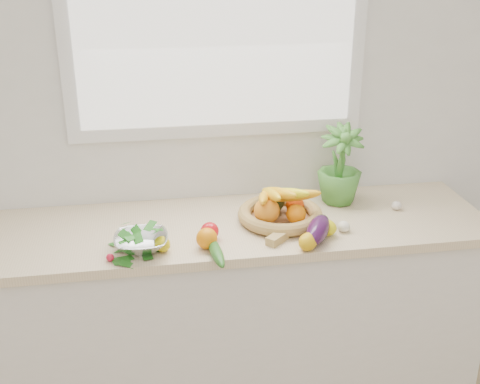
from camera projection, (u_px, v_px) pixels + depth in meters
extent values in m
cube|color=white|center=(217.00, 102.00, 2.65)|extent=(4.50, 0.02, 2.70)
cube|color=silver|center=(228.00, 316.00, 2.73)|extent=(2.20, 0.58, 0.86)
cube|color=beige|center=(228.00, 228.00, 2.56)|extent=(2.24, 0.62, 0.04)
cube|color=white|center=(216.00, 8.00, 2.48)|extent=(1.30, 0.03, 1.10)
cube|color=white|center=(217.00, 9.00, 2.46)|extent=(1.18, 0.01, 0.98)
sphere|color=orange|center=(207.00, 238.00, 2.33)|extent=(0.10, 0.10, 0.08)
ellipsoid|color=#D4BB0B|center=(162.00, 244.00, 2.31)|extent=(0.08, 0.09, 0.06)
ellipsoid|color=#D69E0B|center=(308.00, 242.00, 2.32)|extent=(0.11, 0.11, 0.07)
ellipsoid|color=#D5CC0B|center=(326.00, 227.00, 2.44)|extent=(0.11, 0.11, 0.07)
sphere|color=red|center=(210.00, 231.00, 2.40)|extent=(0.09, 0.09, 0.07)
cube|color=tan|center=(277.00, 238.00, 2.39)|extent=(0.11, 0.10, 0.03)
ellipsoid|color=silver|center=(296.00, 221.00, 2.53)|extent=(0.06, 0.06, 0.04)
ellipsoid|color=beige|center=(397.00, 206.00, 2.67)|extent=(0.06, 0.06, 0.04)
ellipsoid|color=white|center=(344.00, 226.00, 2.47)|extent=(0.06, 0.06, 0.04)
ellipsoid|color=#310E36|center=(318.00, 230.00, 2.40)|extent=(0.18, 0.24, 0.09)
ellipsoid|color=#2A5E1B|center=(216.00, 252.00, 2.27)|extent=(0.06, 0.24, 0.04)
sphere|color=red|center=(110.00, 258.00, 2.25)|extent=(0.03, 0.03, 0.03)
imported|color=#468D33|center=(340.00, 164.00, 2.68)|extent=(0.22, 0.22, 0.36)
cylinder|color=#AB7E4C|center=(280.00, 220.00, 2.57)|extent=(0.40, 0.40, 0.01)
torus|color=tan|center=(280.00, 214.00, 2.56)|extent=(0.48, 0.48, 0.06)
sphere|color=orange|center=(267.00, 211.00, 2.51)|extent=(0.14, 0.14, 0.11)
sphere|color=orange|center=(296.00, 214.00, 2.51)|extent=(0.11, 0.11, 0.08)
sphere|color=#E24007|center=(295.00, 204.00, 2.60)|extent=(0.10, 0.10, 0.08)
ellipsoid|color=black|center=(275.00, 200.00, 2.61)|extent=(0.12, 0.12, 0.11)
ellipsoid|color=#FFAD15|center=(264.00, 198.00, 2.50)|extent=(0.10, 0.24, 0.10)
ellipsoid|color=yellow|center=(271.00, 194.00, 2.51)|extent=(0.06, 0.24, 0.10)
ellipsoid|color=yellow|center=(279.00, 193.00, 2.51)|extent=(0.13, 0.24, 0.10)
ellipsoid|color=#FFF615|center=(286.00, 193.00, 2.52)|extent=(0.19, 0.21, 0.10)
ellipsoid|color=#EEA513|center=(294.00, 196.00, 2.52)|extent=(0.23, 0.15, 0.10)
cylinder|color=silver|center=(142.00, 249.00, 2.32)|extent=(0.08, 0.08, 0.02)
imported|color=silver|center=(141.00, 242.00, 2.31)|extent=(0.21, 0.21, 0.05)
ellipsoid|color=#1E5C17|center=(141.00, 232.00, 2.29)|extent=(0.16, 0.16, 0.06)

